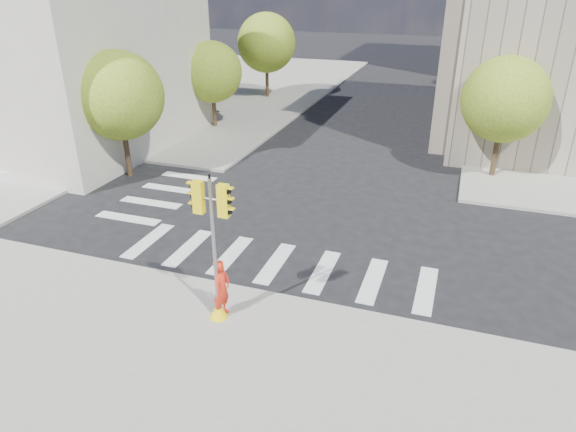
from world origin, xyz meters
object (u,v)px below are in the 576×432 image
(lamp_near, at_px, (514,76))
(planter_wall, at_px, (31,176))
(lamp_far, at_px, (505,46))
(photographer, at_px, (222,288))
(traffic_signal, at_px, (215,261))

(lamp_near, bearing_deg, planter_wall, -150.79)
(lamp_near, xyz_separation_m, lamp_far, (0.00, 14.00, 0.00))
(lamp_near, height_order, photographer, lamp_near)
(traffic_signal, bearing_deg, planter_wall, 153.27)
(planter_wall, bearing_deg, photographer, -43.40)
(lamp_far, relative_size, planter_wall, 1.35)
(traffic_signal, relative_size, planter_wall, 0.77)
(traffic_signal, xyz_separation_m, photographer, (0.07, 0.15, -1.01))
(traffic_signal, distance_m, planter_wall, 15.85)
(lamp_near, xyz_separation_m, traffic_signal, (-8.51, -19.81, -2.47))
(lamp_far, bearing_deg, planter_wall, -130.26)
(traffic_signal, bearing_deg, photographer, 64.73)
(lamp_far, distance_m, photographer, 34.88)
(photographer, bearing_deg, lamp_far, -10.59)
(planter_wall, bearing_deg, lamp_far, 32.98)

